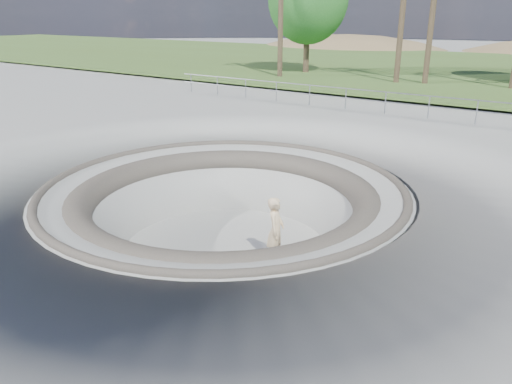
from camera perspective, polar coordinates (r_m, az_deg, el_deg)
ground at (r=14.07m, az=-3.67°, el=0.60°), size 180.00×180.00×0.00m
skate_bowl at (r=14.77m, az=-3.51°, el=-6.11°), size 14.00×14.00×4.10m
grass_strip at (r=45.33m, az=24.87°, el=12.53°), size 180.00×36.00×0.12m
safety_railing at (r=24.16m, az=14.56°, el=9.87°), size 25.00×0.06×1.03m
skateboard at (r=13.81m, az=2.21°, el=-8.03°), size 0.91×0.53×0.09m
skater at (r=13.39m, az=2.26°, el=-4.40°), size 0.67×0.80×1.88m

